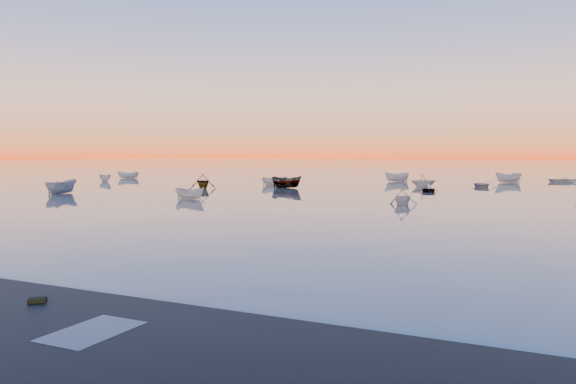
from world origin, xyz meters
The scene contains 4 objects.
ground centered at (0.00, 100.00, 0.00)m, with size 600.00×600.00×0.00m, color #685F56.
moored_fleet centered at (0.00, 53.00, 0.00)m, with size 124.00×58.00×1.20m, color beige, non-canonical shape.
boat_near_center centered at (-9.93, 29.62, 0.00)m, with size 3.48×1.47×1.20m, color beige.
boat_near_right centered at (10.77, 32.75, 0.00)m, with size 3.21×1.44×1.12m, color beige.
Camera 1 is at (22.89, -16.59, 4.56)m, focal length 35.00 mm.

